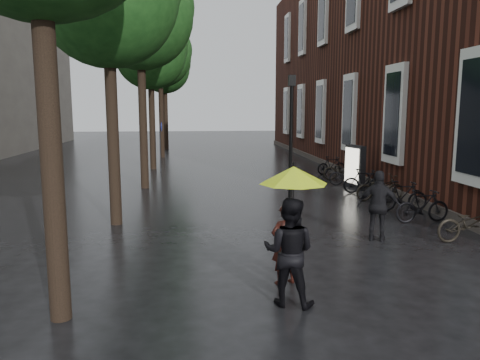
{
  "coord_description": "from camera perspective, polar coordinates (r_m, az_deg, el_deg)",
  "views": [
    {
      "loc": [
        -1.92,
        -6.08,
        3.24
      ],
      "look_at": [
        -0.71,
        5.98,
        1.36
      ],
      "focal_mm": 35.0,
      "sensor_mm": 36.0,
      "label": 1
    }
  ],
  "objects": [
    {
      "name": "ground",
      "position": [
        7.15,
        11.08,
        -18.28
      ],
      "size": [
        120.0,
        120.0,
        0.0
      ],
      "primitive_type": "plane",
      "color": "black"
    },
    {
      "name": "ad_lightbox",
      "position": [
        19.47,
        13.81,
        1.59
      ],
      "size": [
        0.27,
        1.16,
        1.74
      ],
      "rotation": [
        0.0,
        0.0,
        0.22
      ],
      "color": "black",
      "rests_on": "ground"
    },
    {
      "name": "person_burgundy",
      "position": [
        8.71,
        5.47,
        -7.78
      ],
      "size": [
        0.64,
        0.51,
        1.51
      ],
      "primitive_type": "imported",
      "rotation": [
        0.0,
        0.0,
        3.45
      ],
      "color": "black",
      "rests_on": "ground"
    },
    {
      "name": "brick_building",
      "position": [
        28.52,
        20.67,
        13.8
      ],
      "size": [
        10.2,
        33.2,
        12.0
      ],
      "color": "#38160F",
      "rests_on": "ground"
    },
    {
      "name": "pedestrian_walking",
      "position": [
        11.87,
        16.56,
        -3.06
      ],
      "size": [
        1.1,
        0.84,
        1.74
      ],
      "primitive_type": "imported",
      "rotation": [
        0.0,
        0.0,
        2.68
      ],
      "color": "black",
      "rests_on": "ground"
    },
    {
      "name": "cycle_sign",
      "position": [
        24.42,
        -9.62,
        4.96
      ],
      "size": [
        0.13,
        0.45,
        2.49
      ],
      "rotation": [
        0.0,
        0.0,
        -0.01
      ],
      "color": "#262628",
      "rests_on": "ground"
    },
    {
      "name": "lamp_post",
      "position": [
        15.54,
        6.25,
        6.4
      ],
      "size": [
        0.22,
        0.22,
        4.28
      ],
      "rotation": [
        0.0,
        0.0,
        0.06
      ],
      "color": "black",
      "rests_on": "ground"
    },
    {
      "name": "lime_umbrella",
      "position": [
        8.0,
        6.54,
        0.59
      ],
      "size": [
        1.19,
        1.19,
        1.74
      ],
      "rotation": [
        0.0,
        0.0,
        0.12
      ],
      "color": "black",
      "rests_on": "ground"
    },
    {
      "name": "person_black",
      "position": [
        7.79,
        6.0,
        -8.68
      ],
      "size": [
        1.07,
        0.97,
        1.8
      ],
      "primitive_type": "imported",
      "rotation": [
        0.0,
        0.0,
        2.75
      ],
      "color": "black",
      "rests_on": "ground"
    },
    {
      "name": "parked_bicycles",
      "position": [
        17.72,
        16.14,
        -0.54
      ],
      "size": [
        2.03,
        12.34,
        0.97
      ],
      "color": "black",
      "rests_on": "ground"
    },
    {
      "name": "street_trees",
      "position": [
        22.31,
        -11.49,
        16.63
      ],
      "size": [
        4.33,
        34.03,
        8.91
      ],
      "color": "black",
      "rests_on": "ground"
    }
  ]
}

